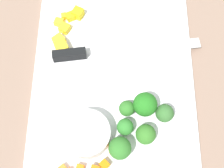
% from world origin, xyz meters
% --- Properties ---
extents(ground_plane, '(4.00, 4.00, 0.00)m').
position_xyz_m(ground_plane, '(0.00, 0.00, 0.00)').
color(ground_plane, '#886C5C').
extents(cutting_board, '(0.53, 0.30, 0.01)m').
position_xyz_m(cutting_board, '(0.00, 0.00, 0.01)').
color(cutting_board, white).
rests_on(cutting_board, ground_plane).
extents(prep_bowl, '(0.08, 0.08, 0.03)m').
position_xyz_m(prep_bowl, '(-0.09, 0.04, 0.03)').
color(prep_bowl, beige).
rests_on(prep_bowl, cutting_board).
extents(chef_knife, '(0.06, 0.29, 0.02)m').
position_xyz_m(chef_knife, '(0.07, 0.03, 0.02)').
color(chef_knife, silver).
rests_on(chef_knife, cutting_board).
extents(carrot_dice_0, '(0.02, 0.02, 0.01)m').
position_xyz_m(carrot_dice_0, '(-0.14, 0.01, 0.02)').
color(carrot_dice_0, orange).
rests_on(carrot_dice_0, cutting_board).
extents(carrot_dice_4, '(0.01, 0.01, 0.01)m').
position_xyz_m(carrot_dice_4, '(-0.12, -0.00, 0.02)').
color(carrot_dice_4, orange).
rests_on(carrot_dice_4, cutting_board).
extents(pepper_dice_0, '(0.02, 0.02, 0.01)m').
position_xyz_m(pepper_dice_0, '(0.15, 0.09, 0.02)').
color(pepper_dice_0, yellow).
rests_on(pepper_dice_0, cutting_board).
extents(pepper_dice_1, '(0.02, 0.02, 0.01)m').
position_xyz_m(pepper_dice_1, '(0.12, 0.10, 0.02)').
color(pepper_dice_1, yellow).
rests_on(pepper_dice_1, cutting_board).
extents(pepper_dice_2, '(0.03, 0.03, 0.02)m').
position_xyz_m(pepper_dice_2, '(0.08, 0.10, 0.02)').
color(pepper_dice_2, yellow).
rests_on(pepper_dice_2, cutting_board).
extents(pepper_dice_3, '(0.03, 0.03, 0.02)m').
position_xyz_m(pepper_dice_3, '(0.15, 0.07, 0.02)').
color(pepper_dice_3, yellow).
rests_on(pepper_dice_3, cutting_board).
extents(pepper_dice_4, '(0.02, 0.02, 0.01)m').
position_xyz_m(pepper_dice_4, '(0.13, 0.11, 0.02)').
color(pepper_dice_4, yellow).
rests_on(pepper_dice_4, cutting_board).
extents(pepper_dice_5, '(0.03, 0.03, 0.01)m').
position_xyz_m(pepper_dice_5, '(0.09, 0.11, 0.02)').
color(pepper_dice_5, yellow).
rests_on(pepper_dice_5, cutting_board).
extents(pepper_dice_6, '(0.01, 0.01, 0.01)m').
position_xyz_m(pepper_dice_6, '(0.15, 0.10, 0.02)').
color(pepper_dice_6, yellow).
rests_on(pepper_dice_6, cutting_board).
extents(broccoli_floret_0, '(0.04, 0.04, 0.04)m').
position_xyz_m(broccoli_floret_0, '(-0.12, -0.01, 0.04)').
color(broccoli_floret_0, '#91C365').
rests_on(broccoli_floret_0, cutting_board).
extents(broccoli_floret_1, '(0.04, 0.04, 0.05)m').
position_xyz_m(broccoli_floret_1, '(-0.04, -0.06, 0.04)').
color(broccoli_floret_1, '#91BC68').
rests_on(broccoli_floret_1, cutting_board).
extents(broccoli_floret_2, '(0.03, 0.03, 0.03)m').
position_xyz_m(broccoli_floret_2, '(-0.05, -0.02, 0.03)').
color(broccoli_floret_2, '#97BD60').
rests_on(broccoli_floret_2, cutting_board).
extents(broccoli_floret_3, '(0.03, 0.03, 0.04)m').
position_xyz_m(broccoli_floret_3, '(-0.09, -0.06, 0.03)').
color(broccoli_floret_3, '#81C05A').
rests_on(broccoli_floret_3, cutting_board).
extents(broccoli_floret_4, '(0.03, 0.03, 0.03)m').
position_xyz_m(broccoli_floret_4, '(-0.08, -0.02, 0.03)').
color(broccoli_floret_4, '#81BC54').
rests_on(broccoli_floret_4, cutting_board).
extents(broccoli_floret_5, '(0.03, 0.03, 0.03)m').
position_xyz_m(broccoli_floret_5, '(-0.06, -0.09, 0.03)').
color(broccoli_floret_5, '#81B06B').
rests_on(broccoli_floret_5, cutting_board).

